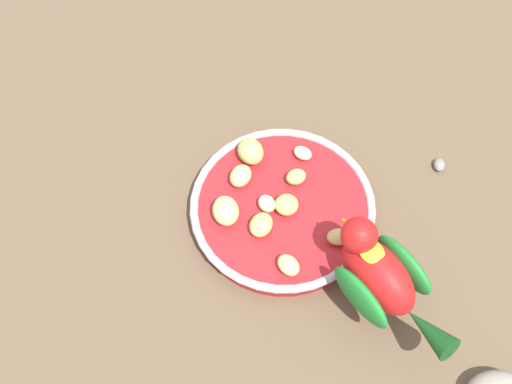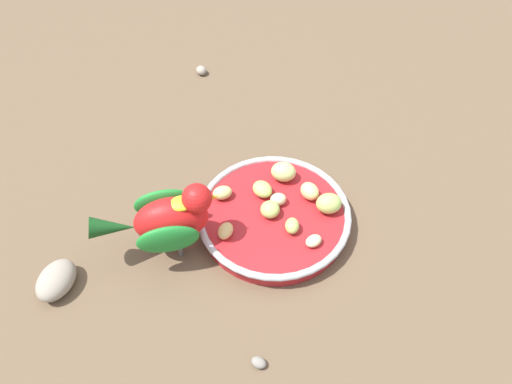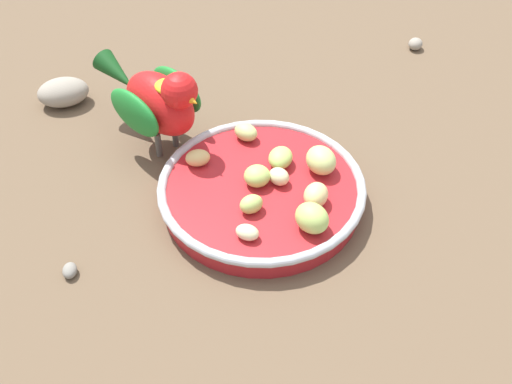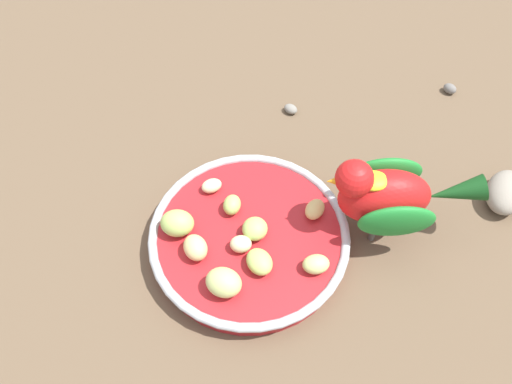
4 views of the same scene
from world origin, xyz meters
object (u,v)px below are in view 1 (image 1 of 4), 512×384
at_px(apple_piece_6, 261,225).
at_px(apple_piece_9, 296,177).
at_px(apple_piece_1, 287,205).
at_px(apple_piece_5, 288,265).
at_px(apple_piece_3, 267,204).
at_px(apple_piece_0, 303,153).
at_px(apple_piece_8, 226,211).
at_px(parrot, 380,276).
at_px(pebble_2, 439,165).
at_px(apple_piece_4, 250,151).
at_px(feeding_bowl, 282,209).
at_px(apple_piece_7, 339,237).
at_px(apple_piece_2, 241,176).

xyz_separation_m(apple_piece_6, apple_piece_9, (0.04, -0.07, -0.00)).
height_order(apple_piece_1, apple_piece_5, apple_piece_1).
xyz_separation_m(apple_piece_1, apple_piece_6, (-0.01, 0.04, -0.00)).
bearing_deg(apple_piece_3, apple_piece_1, -124.94).
distance_m(apple_piece_0, apple_piece_5, 0.16).
height_order(apple_piece_8, parrot, parrot).
bearing_deg(apple_piece_8, parrot, -148.33).
relative_size(apple_piece_8, parrot, 0.22).
bearing_deg(pebble_2, apple_piece_4, 61.59).
bearing_deg(apple_piece_8, apple_piece_6, -140.16).
distance_m(apple_piece_5, apple_piece_8, 0.10).
bearing_deg(feeding_bowl, apple_piece_5, 154.63).
relative_size(apple_piece_0, apple_piece_5, 0.83).
relative_size(apple_piece_5, apple_piece_6, 0.90).
relative_size(apple_piece_1, apple_piece_5, 0.98).
bearing_deg(apple_piece_5, apple_piece_8, 18.62).
relative_size(parrot, pebble_2, 9.21).
xyz_separation_m(apple_piece_3, parrot, (-0.16, -0.06, 0.04)).
relative_size(apple_piece_7, parrot, 0.16).
bearing_deg(apple_piece_9, apple_piece_6, 118.45).
relative_size(apple_piece_0, apple_piece_8, 0.63).
bearing_deg(apple_piece_0, apple_piece_2, 86.38).
xyz_separation_m(apple_piece_3, apple_piece_4, (0.07, -0.02, 0.01)).
bearing_deg(apple_piece_5, apple_piece_0, -36.68).
height_order(apple_piece_2, apple_piece_8, apple_piece_8).
distance_m(apple_piece_1, apple_piece_6, 0.04).
height_order(apple_piece_3, parrot, parrot).
bearing_deg(apple_piece_2, apple_piece_9, -118.61).
relative_size(apple_piece_1, parrot, 0.16).
distance_m(apple_piece_2, pebble_2, 0.27).
relative_size(feeding_bowl, apple_piece_7, 8.19).
bearing_deg(apple_piece_2, apple_piece_7, -153.83).
xyz_separation_m(apple_piece_0, parrot, (-0.20, 0.02, 0.04)).
bearing_deg(apple_piece_6, apple_piece_8, 39.84).
xyz_separation_m(apple_piece_4, apple_piece_8, (-0.06, 0.07, -0.00)).
height_order(feeding_bowl, apple_piece_0, apple_piece_0).
bearing_deg(pebble_2, apple_piece_1, 81.87).
height_order(apple_piece_5, pebble_2, apple_piece_5).
relative_size(apple_piece_2, pebble_2, 1.63).
bearing_deg(apple_piece_7, apple_piece_9, 1.57).
xyz_separation_m(apple_piece_6, apple_piece_8, (0.04, 0.03, 0.00)).
height_order(apple_piece_4, apple_piece_5, apple_piece_4).
relative_size(apple_piece_2, apple_piece_9, 1.24).
distance_m(apple_piece_7, pebble_2, 0.19).
relative_size(apple_piece_9, parrot, 0.14).
bearing_deg(pebble_2, apple_piece_7, 101.11).
distance_m(feeding_bowl, apple_piece_5, 0.09).
xyz_separation_m(apple_piece_1, apple_piece_9, (0.03, -0.03, -0.00)).
distance_m(apple_piece_3, pebble_2, 0.25).
xyz_separation_m(feeding_bowl, pebble_2, (-0.04, -0.22, -0.01)).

